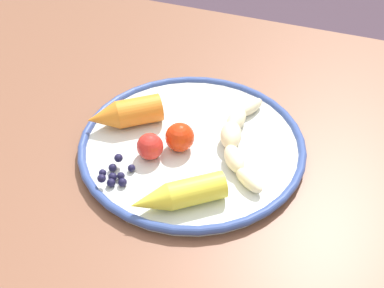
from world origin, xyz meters
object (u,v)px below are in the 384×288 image
at_px(banana, 237,139).
at_px(carrot_yellow, 178,195).
at_px(blueberry_pile, 114,174).
at_px(plate, 192,145).
at_px(tomato_near, 150,146).
at_px(carrot_orange, 125,114).
at_px(tomato_mid, 180,137).
at_px(dining_table, 162,182).

distance_m(banana, carrot_yellow, 0.14).
bearing_deg(banana, blueberry_pile, -139.40).
xyz_separation_m(plate, blueberry_pile, (-0.07, -0.10, 0.01)).
bearing_deg(plate, blueberry_pile, -127.42).
bearing_deg(blueberry_pile, tomato_near, 62.10).
distance_m(carrot_orange, tomato_near, 0.08).
relative_size(carrot_orange, blueberry_pile, 2.09).
distance_m(carrot_orange, blueberry_pile, 0.11).
height_order(plate, blueberry_pile, blueberry_pile).
bearing_deg(carrot_orange, blueberry_pile, -72.52).
xyz_separation_m(carrot_orange, carrot_yellow, (0.13, -0.12, -0.00)).
xyz_separation_m(banana, blueberry_pile, (-0.14, -0.12, -0.00)).
relative_size(plate, tomato_mid, 7.90).
relative_size(carrot_yellow, tomato_mid, 2.88).
xyz_separation_m(plate, carrot_orange, (-0.11, 0.01, 0.02)).
xyz_separation_m(plate, banana, (0.06, 0.02, 0.02)).
bearing_deg(carrot_yellow, dining_table, 120.92).
relative_size(banana, carrot_orange, 1.77).
bearing_deg(carrot_yellow, plate, 100.75).
bearing_deg(plate, banana, 17.20).
bearing_deg(banana, plate, -162.80).
bearing_deg(carrot_orange, tomato_near, -39.47).
height_order(banana, carrot_yellow, carrot_yellow).
distance_m(banana, carrot_orange, 0.17).
distance_m(carrot_orange, carrot_yellow, 0.18).
height_order(banana, carrot_orange, carrot_orange).
xyz_separation_m(plate, tomato_mid, (-0.01, -0.01, 0.02)).
relative_size(dining_table, carrot_yellow, 8.70).
distance_m(blueberry_pile, tomato_mid, 0.10).
bearing_deg(banana, tomato_near, -149.88).
distance_m(carrot_orange, tomato_mid, 0.10).
bearing_deg(tomato_mid, carrot_orange, 167.22).
relative_size(plate, carrot_orange, 2.90).
relative_size(banana, carrot_yellow, 1.68).
height_order(plate, carrot_yellow, carrot_yellow).
bearing_deg(dining_table, tomato_near, -78.66).
relative_size(dining_table, carrot_orange, 9.19).
xyz_separation_m(banana, carrot_orange, (-0.17, -0.01, 0.01)).
relative_size(plate, tomato_near, 8.77).
bearing_deg(carrot_orange, dining_table, 14.26).
relative_size(dining_table, banana, 5.18).
height_order(carrot_orange, blueberry_pile, carrot_orange).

